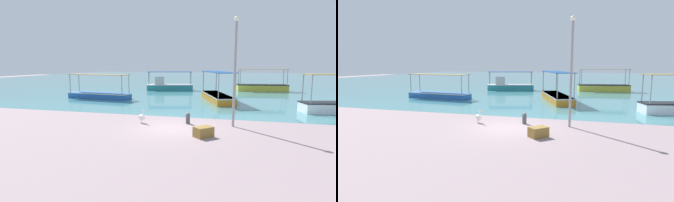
% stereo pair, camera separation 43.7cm
% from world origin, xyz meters
% --- Properties ---
extents(ground, '(120.00, 120.00, 0.00)m').
position_xyz_m(ground, '(0.00, 0.00, 0.00)').
color(ground, gray).
extents(harbor_water, '(110.00, 90.00, 0.00)m').
position_xyz_m(harbor_water, '(0.00, 48.00, 0.00)').
color(harbor_water, teal).
rests_on(harbor_water, ground).
extents(fishing_boat_near_right, '(6.51, 2.70, 2.86)m').
position_xyz_m(fishing_boat_near_right, '(6.63, 22.35, 0.58)').
color(fishing_boat_near_right, gold).
rests_on(fishing_boat_near_right, harbor_water).
extents(fishing_boat_far_left, '(3.77, 7.19, 2.78)m').
position_xyz_m(fishing_boat_far_left, '(1.62, 11.32, 0.53)').
color(fishing_boat_far_left, orange).
rests_on(fishing_boat_far_left, harbor_water).
extents(fishing_boat_center, '(6.82, 2.40, 2.46)m').
position_xyz_m(fishing_boat_center, '(-10.19, 10.28, 0.48)').
color(fishing_boat_center, '#275FB4').
rests_on(fishing_boat_center, harbor_water).
extents(fishing_boat_near_left, '(6.36, 3.08, 2.46)m').
position_xyz_m(fishing_boat_near_left, '(-5.49, 20.43, 0.63)').
color(fishing_boat_near_left, teal).
rests_on(fishing_boat_near_left, harbor_water).
extents(pelican, '(0.71, 0.57, 0.80)m').
position_xyz_m(pelican, '(-2.08, 0.74, 0.38)').
color(pelican, '#E0997A').
rests_on(pelican, ground).
extents(lamp_post, '(0.28, 0.28, 6.06)m').
position_xyz_m(lamp_post, '(3.23, 1.20, 3.39)').
color(lamp_post, gray).
rests_on(lamp_post, ground).
extents(mooring_bollard, '(0.26, 0.26, 0.66)m').
position_xyz_m(mooring_bollard, '(0.63, 1.23, 0.35)').
color(mooring_bollard, '#47474C').
rests_on(mooring_bollard, ground).
extents(cargo_crate, '(1.04, 1.04, 0.50)m').
position_xyz_m(cargo_crate, '(1.86, -1.36, 0.25)').
color(cargo_crate, olive).
rests_on(cargo_crate, ground).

